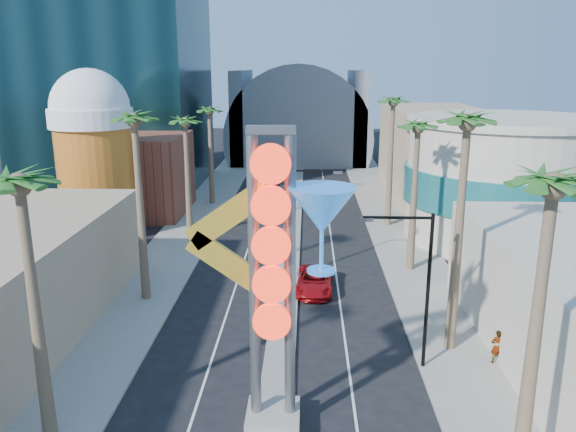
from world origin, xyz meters
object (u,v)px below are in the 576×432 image
object	(u,v)px
red_pickup	(315,281)
pedestrian_b	(484,315)
neon_sign	(293,263)
pedestrian_a	(497,347)

from	to	relation	value
red_pickup	pedestrian_b	distance (m)	11.02
red_pickup	neon_sign	bearing A→B (deg)	-91.05
neon_sign	red_pickup	xyz separation A→B (m)	(1.08, 14.87, -6.59)
pedestrian_a	pedestrian_b	bearing A→B (deg)	-102.65
neon_sign	red_pickup	bearing A→B (deg)	85.85
red_pickup	pedestrian_a	world-z (taller)	pedestrian_a
red_pickup	pedestrian_a	bearing A→B (deg)	-43.14
neon_sign	pedestrian_a	world-z (taller)	neon_sign
neon_sign	pedestrian_a	distance (m)	13.08
pedestrian_b	red_pickup	bearing A→B (deg)	1.04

